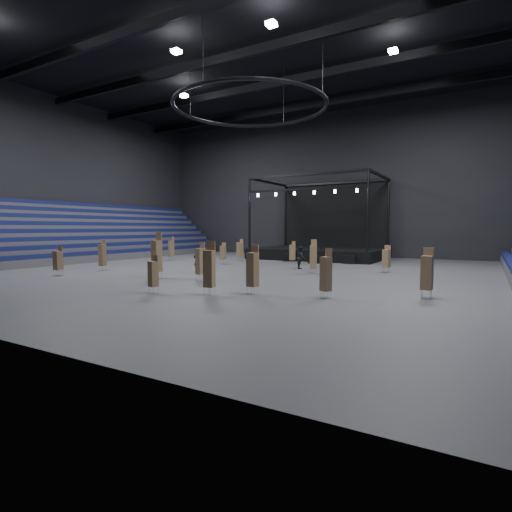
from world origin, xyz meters
The scene contains 29 objects.
floor centered at (0.00, 0.00, 0.00)m, with size 50.00×50.00×0.00m, color #424245.
ceiling centered at (0.00, 0.00, 18.00)m, with size 50.00×42.00×0.20m, color black.
wall_back centered at (0.00, 21.00, 9.00)m, with size 50.00×0.20×18.00m, color black.
wall_left centered at (-25.00, 0.00, 9.00)m, with size 0.20×42.00×18.00m, color black.
bleachers_left centered at (-22.94, 0.00, 1.73)m, with size 7.20×40.00×6.40m.
stage centered at (0.00, 16.24, 1.45)m, with size 14.00×10.00×9.20m.
truss_ring centered at (0.00, 0.00, 13.00)m, with size 12.30×12.30×5.15m.
roof_girders centered at (0.00, 0.00, 17.20)m, with size 49.00×30.35×0.70m.
floodlights centered at (0.00, -4.00, 16.60)m, with size 28.60×16.60×0.25m.
flight_case_left centered at (-1.28, 10.17, 0.42)m, with size 1.25×0.62×0.83m, color black.
flight_case_mid centered at (1.77, 9.31, 0.37)m, with size 1.10×0.55×0.74m, color black.
flight_case_right centered at (5.02, 10.42, 0.41)m, with size 1.23×0.62×0.82m, color black.
chair_stack_0 centered at (5.14, 0.75, 1.33)m, with size 0.54×0.54×2.61m.
chair_stack_1 centered at (-5.59, 4.23, 1.10)m, with size 0.50×0.50×2.08m.
chair_stack_2 centered at (-10.55, -9.70, 1.15)m, with size 0.52×0.52×2.15m.
chair_stack_3 centered at (-3.21, -7.21, 1.60)m, with size 0.61×0.61×3.18m.
chair_stack_4 centered at (0.05, 8.01, 1.14)m, with size 0.54×0.54×2.20m.
chair_stack_5 centered at (0.00, -6.49, 1.31)m, with size 0.56×0.56×2.56m.
chair_stack_6 centered at (-6.04, 8.01, 1.24)m, with size 0.70×0.70×2.33m.
chair_stack_7 centered at (14.00, -6.43, 1.31)m, with size 0.56×0.56×2.51m.
chair_stack_8 centered at (9.68, -8.92, 1.26)m, with size 0.58×0.58×2.48m.
chair_stack_9 centered at (-10.57, -5.78, 1.31)m, with size 0.49×0.49×2.59m.
chair_stack_10 centered at (-12.89, 5.00, 1.32)m, with size 0.67×0.67×2.54m.
chair_stack_11 centered at (5.93, -9.68, 1.35)m, with size 0.55×0.55×2.63m.
chair_stack_12 centered at (1.12, -11.99, 1.06)m, with size 0.49×0.49×2.03m.
chair_stack_13 centered at (9.79, 4.32, 1.15)m, with size 0.59×0.59×2.15m.
chair_stack_14 centered at (4.12, -11.01, 1.42)m, with size 0.59×0.59×2.80m.
man_center centered at (-3.20, -2.76, 0.90)m, with size 0.66×0.43×1.80m, color black.
crew_member centered at (2.87, 3.63, 0.97)m, with size 0.94×0.73×1.93m, color black.
Camera 1 is at (16.47, -27.58, 3.47)m, focal length 28.00 mm.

